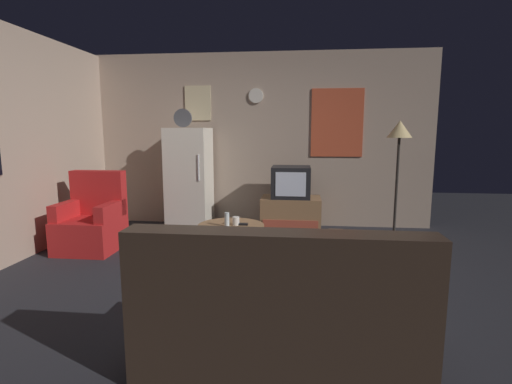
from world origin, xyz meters
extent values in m
plane|color=#232328|center=(0.00, 0.00, 0.00)|extent=(12.00, 12.00, 0.00)
cube|color=tan|center=(0.00, 2.45, 1.31)|extent=(5.20, 0.10, 2.62)
cube|color=#C64C2D|center=(1.17, 2.39, 1.58)|extent=(0.76, 0.02, 1.00)
cube|color=beige|center=(-0.94, 2.39, 1.88)|extent=(0.40, 0.02, 0.52)
cylinder|color=silver|center=(-0.04, 2.39, 1.98)|extent=(0.22, 0.03, 0.22)
cube|color=silver|center=(-1.00, 2.02, 0.75)|extent=(0.60, 0.60, 1.50)
cylinder|color=silver|center=(-0.78, 1.72, 0.95)|extent=(0.02, 0.02, 0.36)
cylinder|color=#4C4C51|center=(-1.05, 1.94, 1.64)|extent=(0.26, 0.04, 0.26)
cube|color=#8E6642|center=(0.51, 1.92, 0.26)|extent=(0.84, 0.52, 0.52)
cube|color=#AD4733|center=(0.51, 1.66, 0.18)|extent=(0.76, 0.01, 0.13)
cube|color=black|center=(0.51, 1.92, 0.74)|extent=(0.54, 0.50, 0.44)
cube|color=silver|center=(0.51, 1.67, 0.74)|extent=(0.41, 0.01, 0.33)
cylinder|color=#332D28|center=(1.90, 1.66, 0.01)|extent=(0.24, 0.24, 0.02)
cylinder|color=#332D28|center=(1.90, 1.66, 0.70)|extent=(0.04, 0.04, 1.40)
cone|color=#F2D18C|center=(1.90, 1.66, 1.48)|extent=(0.32, 0.32, 0.22)
cylinder|color=#8E6642|center=(-0.10, 0.48, 0.02)|extent=(0.72, 0.72, 0.04)
cylinder|color=#8E6642|center=(-0.10, 0.48, 0.23)|extent=(0.24, 0.24, 0.41)
cylinder|color=#8E6642|center=(-0.10, 0.48, 0.43)|extent=(0.72, 0.72, 0.04)
cylinder|color=silver|center=(-0.13, 0.41, 0.53)|extent=(0.05, 0.05, 0.15)
cylinder|color=silver|center=(-0.05, 0.48, 0.50)|extent=(0.08, 0.08, 0.09)
cube|color=black|center=(0.01, 0.48, 0.46)|extent=(0.15, 0.05, 0.02)
cube|color=red|center=(-1.91, 0.82, 0.20)|extent=(0.68, 0.68, 0.40)
cube|color=red|center=(-1.91, 1.08, 0.68)|extent=(0.68, 0.16, 0.56)
cube|color=red|center=(-2.19, 0.82, 0.50)|extent=(0.12, 0.60, 0.20)
cube|color=red|center=(-1.63, 0.82, 0.50)|extent=(0.12, 0.60, 0.20)
cube|color=#38281E|center=(0.51, -1.23, 0.20)|extent=(1.70, 0.80, 0.40)
cube|color=#38281E|center=(0.51, -1.53, 0.66)|extent=(1.70, 0.20, 0.52)
cube|color=#4950B6|center=(1.15, 1.79, 0.01)|extent=(0.20, 0.18, 0.03)
cube|color=#A4608B|center=(1.15, 1.79, 0.04)|extent=(0.16, 0.12, 0.02)
cube|color=brown|center=(1.15, 1.79, 0.06)|extent=(0.17, 0.17, 0.02)
cube|color=#9B6E4B|center=(1.15, 1.79, 0.08)|extent=(0.20, 0.12, 0.02)
camera|label=1|loc=(0.61, -3.53, 1.45)|focal=27.13mm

